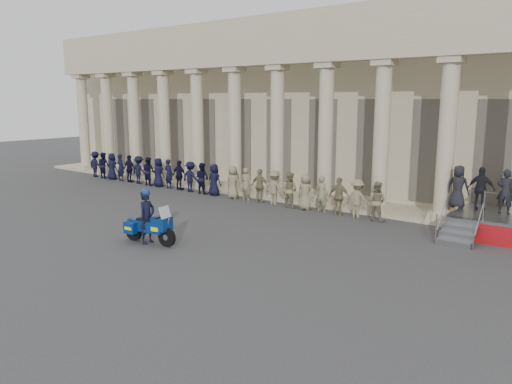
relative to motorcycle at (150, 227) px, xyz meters
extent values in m
plane|color=#38383A|center=(0.30, 0.68, -0.58)|extent=(90.00, 90.00, 0.00)
cube|color=tan|center=(0.30, 15.68, 3.92)|extent=(40.00, 10.00, 9.00)
cube|color=tan|center=(0.30, 9.48, -0.50)|extent=(40.00, 2.60, 0.15)
cube|color=tan|center=(0.30, 8.68, 6.21)|extent=(35.80, 1.00, 1.00)
cube|color=tan|center=(0.30, 8.68, 7.31)|extent=(35.80, 1.00, 1.20)
cube|color=tan|center=(-16.60, 8.68, -0.28)|extent=(0.90, 0.90, 0.30)
cylinder|color=tan|center=(-16.60, 8.68, 2.67)|extent=(0.64, 0.64, 5.60)
cube|color=tan|center=(-16.60, 8.68, 5.59)|extent=(0.85, 0.85, 0.24)
cube|color=tan|center=(-14.00, 8.68, -0.28)|extent=(0.90, 0.90, 0.30)
cylinder|color=tan|center=(-14.00, 8.68, 2.67)|extent=(0.64, 0.64, 5.60)
cube|color=tan|center=(-14.00, 8.68, 5.59)|extent=(0.85, 0.85, 0.24)
cube|color=tan|center=(-11.40, 8.68, -0.28)|extent=(0.90, 0.90, 0.30)
cylinder|color=tan|center=(-11.40, 8.68, 2.67)|extent=(0.64, 0.64, 5.60)
cube|color=tan|center=(-11.40, 8.68, 5.59)|extent=(0.85, 0.85, 0.24)
cube|color=tan|center=(-8.80, 8.68, -0.28)|extent=(0.90, 0.90, 0.30)
cylinder|color=tan|center=(-8.80, 8.68, 2.67)|extent=(0.64, 0.64, 5.60)
cube|color=tan|center=(-8.80, 8.68, 5.59)|extent=(0.85, 0.85, 0.24)
cube|color=tan|center=(-6.20, 8.68, -0.28)|extent=(0.90, 0.90, 0.30)
cylinder|color=tan|center=(-6.20, 8.68, 2.67)|extent=(0.64, 0.64, 5.60)
cube|color=tan|center=(-6.20, 8.68, 5.59)|extent=(0.85, 0.85, 0.24)
cube|color=tan|center=(-3.60, 8.68, -0.28)|extent=(0.90, 0.90, 0.30)
cylinder|color=tan|center=(-3.60, 8.68, 2.67)|extent=(0.64, 0.64, 5.60)
cube|color=tan|center=(-3.60, 8.68, 5.59)|extent=(0.85, 0.85, 0.24)
cube|color=tan|center=(-1.00, 8.68, -0.28)|extent=(0.90, 0.90, 0.30)
cylinder|color=tan|center=(-1.00, 8.68, 2.67)|extent=(0.64, 0.64, 5.60)
cube|color=tan|center=(-1.00, 8.68, 5.59)|extent=(0.85, 0.85, 0.24)
cube|color=tan|center=(1.60, 8.68, -0.28)|extent=(0.90, 0.90, 0.30)
cylinder|color=tan|center=(1.60, 8.68, 2.67)|extent=(0.64, 0.64, 5.60)
cube|color=tan|center=(1.60, 8.68, 5.59)|extent=(0.85, 0.85, 0.24)
cube|color=tan|center=(4.20, 8.68, -0.28)|extent=(0.90, 0.90, 0.30)
cylinder|color=tan|center=(4.20, 8.68, 2.67)|extent=(0.64, 0.64, 5.60)
cube|color=tan|center=(4.20, 8.68, 5.59)|extent=(0.85, 0.85, 0.24)
cube|color=tan|center=(6.80, 8.68, -0.28)|extent=(0.90, 0.90, 0.30)
cylinder|color=tan|center=(6.80, 8.68, 2.67)|extent=(0.64, 0.64, 5.60)
cube|color=tan|center=(6.80, 8.68, 5.59)|extent=(0.85, 0.85, 0.24)
cube|color=black|center=(-15.30, 10.70, 1.97)|extent=(1.30, 0.12, 4.20)
cube|color=black|center=(-12.70, 10.70, 1.97)|extent=(1.30, 0.12, 4.20)
cube|color=black|center=(-10.10, 10.70, 1.97)|extent=(1.30, 0.12, 4.20)
cube|color=black|center=(-7.50, 10.70, 1.97)|extent=(1.30, 0.12, 4.20)
cube|color=black|center=(-4.90, 10.70, 1.97)|extent=(1.30, 0.12, 4.20)
cube|color=black|center=(-2.30, 10.70, 1.97)|extent=(1.30, 0.12, 4.20)
cube|color=black|center=(0.30, 10.70, 1.97)|extent=(1.30, 0.12, 4.20)
cube|color=black|center=(2.90, 10.70, 1.97)|extent=(1.30, 0.12, 4.20)
cube|color=black|center=(5.50, 10.70, 1.97)|extent=(1.30, 0.12, 4.20)
cube|color=black|center=(8.10, 10.70, 1.97)|extent=(1.30, 0.12, 4.20)
imported|color=black|center=(-13.90, 7.56, 0.21)|extent=(1.02, 0.59, 1.58)
imported|color=black|center=(-13.08, 7.56, 0.21)|extent=(0.77, 0.60, 1.58)
imported|color=black|center=(-12.26, 7.56, 0.21)|extent=(0.77, 0.50, 1.58)
imported|color=black|center=(-11.43, 7.56, 0.21)|extent=(0.58, 0.38, 1.58)
imported|color=black|center=(-10.61, 7.56, 0.21)|extent=(0.93, 0.39, 1.58)
imported|color=black|center=(-9.79, 7.56, 0.21)|extent=(1.02, 0.59, 1.58)
imported|color=black|center=(-8.96, 7.56, 0.21)|extent=(0.77, 0.60, 1.58)
imported|color=black|center=(-8.14, 7.56, 0.21)|extent=(0.77, 0.50, 1.58)
imported|color=black|center=(-7.32, 7.56, 0.21)|extent=(0.58, 0.38, 1.58)
imported|color=black|center=(-6.49, 7.56, 0.21)|extent=(0.93, 0.39, 1.58)
imported|color=black|center=(-5.67, 7.56, 0.21)|extent=(1.02, 0.59, 1.58)
imported|color=black|center=(-4.85, 7.56, 0.21)|extent=(0.77, 0.60, 1.58)
imported|color=black|center=(-4.02, 7.56, 0.21)|extent=(0.77, 0.50, 1.58)
imported|color=#7C7556|center=(-2.80, 7.56, 0.21)|extent=(0.77, 0.50, 1.58)
imported|color=#7C7556|center=(-1.97, 7.56, 0.21)|extent=(0.58, 0.38, 1.58)
imported|color=#7C7556|center=(-1.15, 7.56, 0.21)|extent=(0.93, 0.39, 1.58)
imported|color=#7C7556|center=(-0.33, 7.56, 0.21)|extent=(1.02, 0.59, 1.58)
imported|color=#7C7556|center=(0.50, 7.56, 0.21)|extent=(0.77, 0.60, 1.58)
imported|color=#7C7556|center=(1.32, 7.56, 0.21)|extent=(0.77, 0.50, 1.58)
imported|color=#7C7556|center=(2.14, 7.56, 0.21)|extent=(0.58, 0.38, 1.58)
imported|color=#7C7556|center=(2.97, 7.56, 0.21)|extent=(0.93, 0.39, 1.58)
imported|color=#7C7556|center=(3.79, 7.56, 0.21)|extent=(1.02, 0.59, 1.58)
imported|color=#7C7556|center=(4.61, 7.56, 0.21)|extent=(0.77, 0.60, 1.58)
cube|color=maroon|center=(9.45, 6.75, -0.24)|extent=(3.86, 0.04, 0.68)
cube|color=maroon|center=(7.54, 8.11, -0.24)|extent=(0.04, 2.76, 0.68)
cube|color=gray|center=(8.12, 5.83, -0.48)|extent=(1.10, 0.28, 0.20)
cube|color=gray|center=(8.12, 6.11, -0.29)|extent=(1.10, 0.28, 0.20)
cube|color=gray|center=(8.12, 6.39, -0.09)|extent=(1.10, 0.28, 0.20)
cube|color=gray|center=(8.12, 6.67, 0.10)|extent=(1.10, 0.28, 0.20)
imported|color=black|center=(7.45, 8.31, 0.99)|extent=(0.77, 0.50, 1.58)
imported|color=black|center=(8.25, 8.31, 0.99)|extent=(0.93, 0.39, 1.58)
imported|color=black|center=(9.05, 8.31, 0.99)|extent=(0.58, 0.38, 1.58)
cylinder|color=black|center=(0.70, 0.09, -0.26)|extent=(0.65, 0.22, 0.64)
cylinder|color=black|center=(-0.74, -0.10, -0.26)|extent=(0.65, 0.22, 0.64)
cube|color=navy|center=(0.03, 0.00, 0.02)|extent=(1.15, 0.55, 0.37)
cube|color=navy|center=(0.51, 0.06, 0.17)|extent=(0.59, 0.57, 0.43)
cube|color=silver|center=(0.51, 0.06, -0.05)|extent=(0.25, 0.31, 0.12)
cube|color=#B2BFCC|center=(0.67, 0.09, 0.50)|extent=(0.26, 0.47, 0.52)
cube|color=black|center=(-0.16, -0.02, 0.21)|extent=(0.67, 0.41, 0.10)
cube|color=navy|center=(-0.69, -0.09, 0.10)|extent=(0.38, 0.37, 0.21)
cube|color=navy|center=(-0.55, -0.39, -0.05)|extent=(0.46, 0.27, 0.39)
cube|color=#D2FE0D|center=(-0.55, -0.39, -0.05)|extent=(0.32, 0.27, 0.10)
cube|color=navy|center=(-0.63, 0.23, -0.05)|extent=(0.46, 0.27, 0.39)
cube|color=#D2FE0D|center=(-0.63, 0.23, -0.05)|extent=(0.32, 0.27, 0.10)
cylinder|color=silver|center=(-0.48, 0.17, -0.29)|extent=(0.59, 0.17, 0.10)
cylinder|color=black|center=(0.51, 0.06, 0.41)|extent=(0.12, 0.67, 0.03)
imported|color=black|center=(-0.11, -0.02, 0.31)|extent=(0.51, 0.70, 1.78)
sphere|color=navy|center=(-0.11, -0.02, 1.15)|extent=(0.28, 0.28, 0.28)
camera|label=1|loc=(12.60, -10.56, 4.18)|focal=35.00mm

